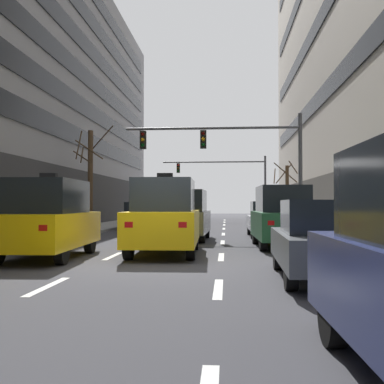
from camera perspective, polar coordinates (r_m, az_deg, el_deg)
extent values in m
plane|color=#38383D|center=(11.69, -4.35, -8.91)|extent=(120.00, 120.00, 0.00)
cube|color=silver|center=(9.20, -17.10, -10.88)|extent=(0.16, 2.00, 0.01)
cube|color=silver|center=(13.94, -9.56, -7.66)|extent=(0.16, 2.00, 0.01)
cube|color=silver|center=(18.81, -5.92, -6.04)|extent=(0.16, 2.00, 0.01)
cube|color=silver|center=(23.74, -3.80, -5.08)|extent=(0.16, 2.00, 0.01)
cube|color=silver|center=(28.69, -2.41, -4.45)|extent=(0.16, 2.00, 0.01)
cube|color=silver|center=(33.66, -1.43, -4.00)|extent=(0.16, 2.00, 0.01)
cube|color=silver|center=(38.63, -0.71, -3.66)|extent=(0.16, 2.00, 0.01)
cube|color=silver|center=(43.61, -0.15, -3.40)|extent=(0.16, 2.00, 0.01)
cube|color=silver|center=(8.60, 3.20, -11.62)|extent=(0.16, 2.00, 0.01)
cube|color=silver|center=(13.55, 3.56, -7.86)|extent=(0.16, 2.00, 0.01)
cube|color=silver|center=(18.53, 3.73, -6.12)|extent=(0.16, 2.00, 0.01)
cube|color=silver|center=(23.51, 3.82, -5.12)|extent=(0.16, 2.00, 0.01)
cube|color=silver|center=(28.50, 3.88, -4.46)|extent=(0.16, 2.00, 0.01)
cube|color=silver|center=(33.50, 3.93, -4.01)|extent=(0.16, 2.00, 0.01)
cube|color=silver|center=(38.49, 3.96, -3.67)|extent=(0.16, 2.00, 0.01)
cube|color=silver|center=(43.49, 3.98, -3.41)|extent=(0.16, 2.00, 0.01)
cylinder|color=black|center=(15.33, -18.28, -5.78)|extent=(0.25, 0.69, 0.68)
cylinder|color=black|center=(14.84, -12.28, -5.97)|extent=(0.25, 0.69, 0.68)
cylinder|color=black|center=(12.18, -15.54, -6.95)|extent=(0.25, 0.69, 0.68)
cube|color=yellow|center=(13.72, -17.06, -4.37)|extent=(2.06, 4.59, 0.93)
cube|color=black|center=(13.70, -17.03, -0.50)|extent=(1.74, 2.73, 0.93)
cube|color=white|center=(16.03, -16.68, -3.36)|extent=(0.21, 0.09, 0.14)
cube|color=white|center=(15.66, -12.07, -3.44)|extent=(0.21, 0.09, 0.14)
cube|color=red|center=(11.40, -17.57, -4.17)|extent=(0.21, 0.09, 0.14)
cube|color=black|center=(13.72, -17.01, 1.82)|extent=(0.46, 0.22, 0.19)
cylinder|color=black|center=(15.74, -5.88, -5.69)|extent=(0.25, 0.71, 0.70)
cylinder|color=black|center=(15.59, 0.33, -5.74)|extent=(0.25, 0.71, 0.70)
cylinder|color=black|center=(12.93, -7.72, -6.62)|extent=(0.25, 0.71, 0.70)
cylinder|color=black|center=(12.74, -0.15, -6.71)|extent=(0.25, 0.71, 0.70)
cube|color=yellow|center=(14.19, -3.32, -4.24)|extent=(2.09, 4.71, 0.95)
cube|color=black|center=(14.18, -3.31, -0.39)|extent=(1.78, 2.80, 0.95)
cube|color=white|center=(16.54, -4.87, -3.26)|extent=(0.21, 0.09, 0.15)
cube|color=red|center=(12.01, -7.66, -3.95)|extent=(0.21, 0.09, 0.15)
cube|color=white|center=(16.42, -0.14, -3.27)|extent=(0.21, 0.09, 0.15)
cube|color=red|center=(11.85, -1.14, -4.00)|extent=(0.21, 0.09, 0.15)
cube|color=black|center=(14.20, -3.31, 1.91)|extent=(0.47, 0.23, 0.19)
cylinder|color=black|center=(29.01, -7.19, -3.77)|extent=(0.22, 0.65, 0.64)
cylinder|color=black|center=(28.73, -4.14, -3.80)|extent=(0.22, 0.65, 0.64)
cylinder|color=black|center=(26.44, -8.37, -4.00)|extent=(0.22, 0.65, 0.64)
cylinder|color=black|center=(26.13, -5.03, -4.04)|extent=(0.22, 0.65, 0.64)
cube|color=#474C51|center=(27.55, -6.16, -3.25)|extent=(1.84, 4.31, 0.62)
cube|color=black|center=(27.35, -6.24, -1.92)|extent=(1.58, 1.87, 0.66)
cube|color=white|center=(29.73, -6.58, -2.91)|extent=(0.20, 0.08, 0.14)
cube|color=red|center=(25.62, -8.43, -3.14)|extent=(0.20, 0.08, 0.14)
cube|color=white|center=(29.51, -4.19, -2.92)|extent=(0.20, 0.08, 0.14)
cube|color=red|center=(25.36, -5.67, -3.17)|extent=(0.20, 0.08, 0.14)
cylinder|color=black|center=(20.99, -2.48, -4.69)|extent=(0.23, 0.65, 0.65)
cylinder|color=black|center=(20.83, 1.81, -4.72)|extent=(0.23, 0.65, 0.65)
cylinder|color=black|center=(18.38, -3.66, -5.16)|extent=(0.23, 0.65, 0.65)
cylinder|color=black|center=(18.19, 1.24, -5.20)|extent=(0.23, 0.65, 0.65)
cube|color=#474C51|center=(19.56, -0.76, -3.64)|extent=(1.92, 4.36, 0.88)
cube|color=black|center=(19.54, -0.75, -1.05)|extent=(1.64, 2.59, 0.88)
cube|color=white|center=(21.73, -1.78, -3.01)|extent=(0.20, 0.08, 0.14)
cube|color=red|center=(17.54, -3.59, -3.39)|extent=(0.20, 0.08, 0.14)
cube|color=white|center=(21.60, 1.55, -3.02)|extent=(0.20, 0.08, 0.14)
cube|color=red|center=(17.38, 0.53, -3.41)|extent=(0.20, 0.08, 0.14)
cylinder|color=black|center=(42.52, -3.50, -3.04)|extent=(0.23, 0.63, 0.62)
cylinder|color=black|center=(42.30, -1.48, -3.05)|extent=(0.23, 0.63, 0.62)
cylinder|color=black|center=(40.00, -4.10, -3.14)|extent=(0.23, 0.63, 0.62)
cylinder|color=black|center=(39.77, -1.95, -3.15)|extent=(0.23, 0.63, 0.62)
cube|color=navy|center=(41.13, -2.75, -2.67)|extent=(1.86, 4.21, 0.61)
cube|color=black|center=(40.94, -2.79, -1.80)|extent=(1.57, 1.84, 0.64)
cube|color=white|center=(43.24, -3.15, -2.47)|extent=(0.19, 0.08, 0.13)
cube|color=red|center=(39.21, -4.08, -2.58)|extent=(0.19, 0.08, 0.13)
cube|color=white|center=(43.07, -1.54, -2.47)|extent=(0.19, 0.08, 0.13)
cube|color=red|center=(39.02, -2.31, -2.58)|extent=(0.19, 0.08, 0.13)
cylinder|color=black|center=(34.94, -5.05, -3.36)|extent=(0.24, 0.67, 0.67)
cylinder|color=black|center=(34.77, -2.40, -3.37)|extent=(0.24, 0.67, 0.67)
cylinder|color=black|center=(32.24, -5.68, -3.52)|extent=(0.24, 0.67, 0.67)
cylinder|color=black|center=(32.05, -2.81, -3.54)|extent=(0.24, 0.67, 0.67)
cube|color=yellow|center=(33.48, -3.98, -2.66)|extent=(2.00, 4.50, 0.91)
cube|color=black|center=(33.47, -3.97, -1.11)|extent=(1.70, 2.67, 0.91)
cube|color=white|center=(35.72, -4.63, -2.33)|extent=(0.20, 0.09, 0.14)
cube|color=red|center=(31.39, -5.60, -2.46)|extent=(0.20, 0.09, 0.14)
cube|color=white|center=(35.58, -2.55, -2.34)|extent=(0.20, 0.09, 0.14)
cube|color=red|center=(31.24, -3.23, -2.47)|extent=(0.20, 0.09, 0.14)
cube|color=black|center=(33.48, -3.97, -0.18)|extent=(0.45, 0.22, 0.18)
cylinder|color=black|center=(5.41, 16.80, -14.28)|extent=(0.23, 0.64, 0.64)
cube|color=white|center=(6.10, 16.39, -7.22)|extent=(0.19, 0.08, 0.14)
cylinder|color=black|center=(11.12, 10.44, -7.62)|extent=(0.23, 0.65, 0.64)
cylinder|color=black|center=(11.35, 18.33, -7.45)|extent=(0.23, 0.65, 0.64)
cylinder|color=black|center=(8.53, 11.92, -9.52)|extent=(0.23, 0.65, 0.64)
cylinder|color=black|center=(8.83, 22.10, -9.17)|extent=(0.23, 0.65, 0.64)
cube|color=#474C51|center=(9.89, 15.58, -6.57)|extent=(1.90, 4.31, 0.62)
cube|color=black|center=(9.66, 15.75, -2.89)|extent=(1.60, 1.88, 0.66)
cube|color=white|center=(11.87, 10.85, -5.19)|extent=(0.20, 0.08, 0.14)
cube|color=red|center=(7.73, 13.66, -7.23)|extent=(0.20, 0.08, 0.14)
cube|color=white|center=(12.05, 16.79, -5.10)|extent=(0.20, 0.08, 0.14)
cylinder|color=black|center=(17.97, 7.72, -5.21)|extent=(0.24, 0.67, 0.66)
cylinder|color=black|center=(18.18, 12.78, -5.14)|extent=(0.24, 0.67, 0.66)
cylinder|color=black|center=(15.28, 8.61, -5.88)|extent=(0.24, 0.67, 0.66)
cylinder|color=black|center=(15.53, 14.54, -5.78)|extent=(0.24, 0.67, 0.66)
cube|color=#1E512D|center=(16.70, 10.87, -3.94)|extent=(1.96, 4.46, 0.90)
cube|color=black|center=(16.68, 10.86, -0.84)|extent=(1.67, 2.65, 0.90)
cube|color=white|center=(18.76, 7.97, -3.18)|extent=(0.20, 0.09, 0.14)
cube|color=red|center=(14.46, 9.56, -3.72)|extent=(0.20, 0.09, 0.14)
cube|color=white|center=(18.93, 11.87, -3.15)|extent=(0.20, 0.09, 0.14)
cube|color=red|center=(14.67, 14.58, -3.66)|extent=(0.20, 0.09, 0.14)
cylinder|color=black|center=(23.16, 7.01, -4.37)|extent=(0.22, 0.65, 0.65)
cylinder|color=black|center=(23.31, 10.88, -4.34)|extent=(0.22, 0.65, 0.65)
cylinder|color=black|center=(20.51, 7.46, -4.75)|extent=(0.22, 0.65, 0.65)
cylinder|color=black|center=(20.68, 11.83, -4.71)|extent=(0.22, 0.65, 0.65)
cube|color=#B7BABF|center=(21.88, 9.28, -3.71)|extent=(1.86, 4.35, 0.63)
cube|color=black|center=(21.67, 9.32, -2.02)|extent=(1.60, 1.89, 0.67)
cube|color=white|center=(23.94, 7.25, -3.25)|extent=(0.20, 0.08, 0.14)
cube|color=red|center=(19.71, 8.06, -3.65)|extent=(0.20, 0.08, 0.14)
cube|color=white|center=(24.06, 10.27, -3.23)|extent=(0.20, 0.08, 0.14)
cube|color=red|center=(19.85, 11.72, -3.62)|extent=(0.20, 0.08, 0.14)
cylinder|color=#4C4C51|center=(22.04, 13.02, 2.22)|extent=(0.18, 0.18, 5.54)
cylinder|color=#4C4C51|center=(22.03, 2.44, 7.74)|extent=(8.09, 0.12, 0.12)
cube|color=black|center=(21.97, 1.38, 6.40)|extent=(0.28, 0.24, 0.84)
sphere|color=#4B0704|center=(21.86, 1.36, 7.12)|extent=(0.17, 0.17, 0.17)
sphere|color=orange|center=(21.83, 1.36, 6.45)|extent=(0.17, 0.17, 0.17)
sphere|color=#073E10|center=(21.79, 1.36, 5.77)|extent=(0.17, 0.17, 0.17)
cube|color=black|center=(22.28, -5.96, 6.29)|extent=(0.28, 0.24, 0.84)
sphere|color=#4B0704|center=(22.18, -6.02, 7.00)|extent=(0.17, 0.17, 0.17)
sphere|color=orange|center=(22.15, -6.02, 6.34)|extent=(0.17, 0.17, 0.17)
sphere|color=#073E10|center=(22.11, -6.02, 5.67)|extent=(0.17, 0.17, 0.17)
cylinder|color=#4C4C51|center=(41.26, 8.88, 0.53)|extent=(0.18, 0.18, 5.53)
cylinder|color=#4C4C51|center=(41.27, 2.66, 3.66)|extent=(8.94, 0.12, 0.12)
cube|color=black|center=(41.43, -1.67, 2.92)|extent=(0.28, 0.24, 0.84)
sphere|color=red|center=(41.31, -1.69, 3.29)|extent=(0.17, 0.17, 0.17)
sphere|color=#523505|center=(41.29, -1.69, 2.93)|extent=(0.17, 0.17, 0.17)
sphere|color=#073E10|center=(41.27, -1.69, 2.57)|extent=(0.17, 0.17, 0.17)
cylinder|color=#4C3823|center=(26.61, -12.23, 1.50)|extent=(0.28, 0.28, 5.44)
cylinder|color=#42301E|center=(26.24, -13.21, 4.17)|extent=(1.20, 0.69, 0.74)
cylinder|color=#42301E|center=(27.42, -10.87, 6.43)|extent=(1.55, 0.97, 1.31)
cylinder|color=#42301E|center=(26.77, -13.21, 4.41)|extent=(0.24, 0.98, 0.98)
cylinder|color=#42301E|center=(26.91, -13.56, 5.60)|extent=(0.17, 1.34, 1.74)
cylinder|color=#42301E|center=(26.01, -12.37, 5.04)|extent=(1.49, 0.36, 1.05)
cylinder|color=#4C3823|center=(32.09, 11.48, -0.34)|extent=(0.23, 0.23, 3.94)
cylinder|color=#42301E|center=(31.42, 11.26, 2.34)|extent=(1.50, 0.49, 1.37)
cylinder|color=#42301E|center=(31.91, 12.18, 2.96)|extent=(0.73, 0.80, 0.82)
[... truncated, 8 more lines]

